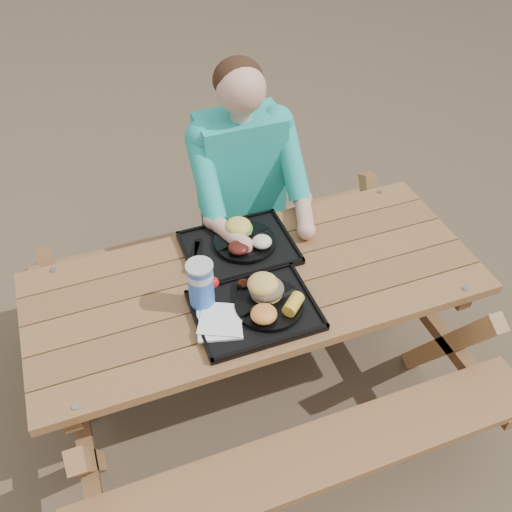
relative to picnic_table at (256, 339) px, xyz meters
name	(u,v)px	position (x,y,z in m)	size (l,w,h in m)	color
ground	(256,387)	(0.00, 0.00, -0.38)	(60.00, 60.00, 0.00)	#999999
picnic_table	(256,339)	(0.00, 0.00, 0.00)	(1.80, 1.49, 0.75)	#999999
tray_near	(255,311)	(-0.06, -0.16, 0.39)	(0.45, 0.35, 0.02)	black
tray_far	(239,248)	(-0.01, 0.19, 0.39)	(0.45, 0.35, 0.02)	black
plate_near	(269,304)	(-0.01, -0.17, 0.41)	(0.26, 0.26, 0.02)	black
plate_far	(245,242)	(0.02, 0.20, 0.41)	(0.26, 0.26, 0.02)	black
napkin_stack	(219,323)	(-0.21, -0.18, 0.40)	(0.16, 0.16, 0.02)	white
soda_cup	(201,286)	(-0.24, -0.06, 0.49)	(0.09, 0.09, 0.19)	blue
condiment_bbq	(243,285)	(-0.07, -0.04, 0.41)	(0.05, 0.05, 0.03)	black
condiment_mustard	(259,281)	(0.00, -0.04, 0.41)	(0.05, 0.05, 0.03)	#F2A61A
sandwich	(267,282)	(0.00, -0.12, 0.48)	(0.12, 0.12, 0.13)	#F6C157
mac_cheese	(264,314)	(-0.06, -0.23, 0.44)	(0.10, 0.10, 0.05)	#F59C40
corn_cob	(293,304)	(0.06, -0.22, 0.44)	(0.09, 0.09, 0.05)	yellow
cutlery_far	(198,253)	(-0.18, 0.21, 0.40)	(0.03, 0.17, 0.01)	black
burger	(238,224)	(0.01, 0.25, 0.47)	(0.11, 0.11, 0.10)	#F6CF56
baked_beans	(239,247)	(-0.02, 0.14, 0.43)	(0.09, 0.09, 0.04)	#4F160F
potato_salad	(262,242)	(0.08, 0.14, 0.44)	(0.08, 0.08, 0.05)	white
diner	(243,208)	(0.15, 0.58, 0.27)	(0.48, 0.84, 1.28)	#199EB3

